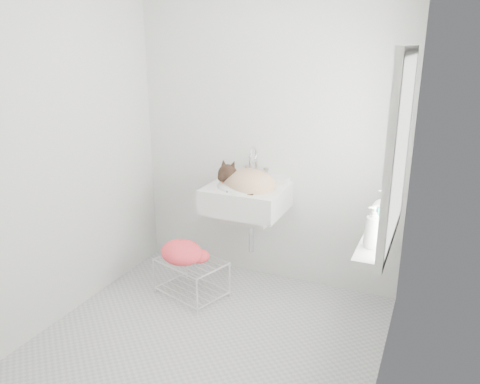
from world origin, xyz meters
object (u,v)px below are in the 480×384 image
at_px(cat, 247,182).
at_px(bottle_b, 376,236).
at_px(bottle_c, 382,220).
at_px(bottle_a, 371,247).
at_px(wire_rack, 192,277).
at_px(sink, 247,186).

xyz_separation_m(cat, bottle_b, (1.05, -0.58, -0.04)).
bearing_deg(bottle_c, bottle_b, -90.00).
bearing_deg(bottle_a, wire_rack, 161.98).
xyz_separation_m(wire_rack, bottle_a, (1.39, -0.45, 0.70)).
relative_size(cat, bottle_a, 2.36).
bearing_deg(bottle_a, bottle_b, 90.00).
bearing_deg(wire_rack, bottle_b, -11.51).
height_order(wire_rack, bottle_c, bottle_c).
distance_m(cat, bottle_a, 1.29).
bearing_deg(wire_rack, sink, 43.81).
bearing_deg(bottle_c, wire_rack, 179.43).
xyz_separation_m(sink, bottle_b, (1.06, -0.60, 0.00)).
relative_size(cat, bottle_c, 2.48).
xyz_separation_m(cat, bottle_c, (1.05, -0.31, -0.04)).
height_order(cat, bottle_b, cat).
distance_m(bottle_a, bottle_c, 0.44).
xyz_separation_m(sink, bottle_c, (1.06, -0.33, 0.00)).
xyz_separation_m(bottle_a, bottle_c, (0.00, 0.44, 0.00)).
height_order(sink, cat, cat).
bearing_deg(bottle_b, wire_rack, 168.49).
distance_m(bottle_b, bottle_c, 0.27).
bearing_deg(wire_rack, bottle_c, -0.57).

